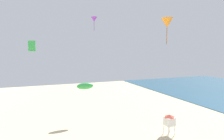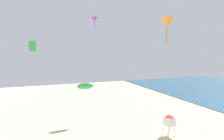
# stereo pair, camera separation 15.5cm
# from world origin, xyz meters

# --- Properties ---
(lifeguard_stand) EXTENTS (1.10, 1.10, 2.55)m
(lifeguard_stand) POSITION_xyz_m (11.83, 17.03, 1.84)
(lifeguard_stand) COLOR white
(lifeguard_stand) RESTS_ON ground
(kite_purple_delta) EXTENTS (0.98, 0.98, 2.22)m
(kite_purple_delta) POSITION_xyz_m (5.76, 28.82, 15.51)
(kite_purple_delta) COLOR purple
(kite_orange_delta) EXTENTS (1.14, 1.14, 2.59)m
(kite_orange_delta) POSITION_xyz_m (9.26, 14.64, 13.03)
(kite_orange_delta) COLOR orange
(kite_green_parafoil) EXTENTS (2.49, 0.69, 0.97)m
(kite_green_parafoil) POSITION_xyz_m (3.43, 25.77, 5.16)
(kite_green_parafoil) COLOR green
(kite_green_box) EXTENTS (1.06, 1.06, 1.67)m
(kite_green_box) POSITION_xyz_m (-3.81, 31.51, 11.16)
(kite_green_box) COLOR green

